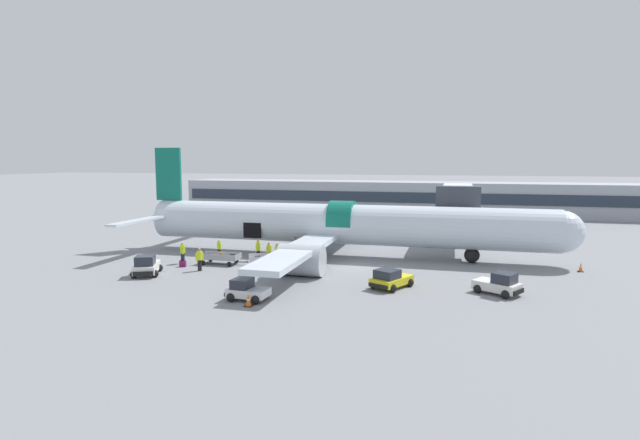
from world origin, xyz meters
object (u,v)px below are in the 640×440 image
Objects in this scene: baggage_tug_mid at (499,285)px; baggage_tug_rear at (247,291)px; suitcase_on_tarmac_upright at (183,264)px; ground_crew_loader_b at (277,253)px; ground_crew_helper at (269,251)px; airplane at (337,225)px; ground_crew_supervisor at (219,248)px; baggage_tug_lead at (390,279)px; baggage_cart_queued at (266,261)px; ground_crew_marshal at (199,259)px; baggage_cart_loading at (221,258)px; ground_crew_loader_a at (183,252)px; baggage_tug_spare at (146,266)px; ground_crew_driver at (258,249)px.

baggage_tug_rear is at bearing -160.43° from baggage_tug_mid.
suitcase_on_tarmac_upright is (-8.92, 7.56, -0.31)m from baggage_tug_rear.
ground_crew_loader_b reaches higher than ground_crew_helper.
airplane is 10.73m from ground_crew_supervisor.
airplane is 15.16× the size of baggage_tug_rear.
baggage_tug_rear is at bearing -147.75° from baggage_tug_lead.
ground_crew_marshal is at bearing -155.08° from baggage_cart_queued.
ground_crew_supervisor is (-16.03, 6.54, 0.27)m from baggage_tug_lead.
baggage_tug_lead is 17.36m from suitcase_on_tarmac_upright.
airplane is 10.76m from baggage_cart_loading.
baggage_tug_lead is 1.10× the size of baggage_tug_mid.
suitcase_on_tarmac_upright is (-11.07, -7.86, -2.52)m from airplane.
ground_crew_loader_a is at bearing 137.69° from baggage_tug_rear.
baggage_cart_queued is 7.50m from ground_crew_loader_a.
baggage_tug_spare is 2.14× the size of ground_crew_helper.
baggage_tug_rear is 0.62× the size of baggage_cart_loading.
baggage_tug_mid is at bearing -7.57° from ground_crew_loader_a.
ground_crew_loader_b is at bearing -26.05° from ground_crew_helper.
ground_crew_supervisor reaches higher than baggage_tug_mid.
airplane is 11.47× the size of baggage_tug_spare.
baggage_tug_rear is 10.86m from baggage_tug_spare.
baggage_tug_spare is (-18.29, -1.01, 0.08)m from baggage_tug_lead.
ground_crew_helper is 7.20m from suitcase_on_tarmac_upright.
ground_crew_loader_b is 2.02m from ground_crew_driver.
baggage_cart_queued is at bearing -57.06° from ground_crew_driver.
ground_crew_loader_a is 1.11× the size of ground_crew_helper.
baggage_cart_queued is at bearing 29.99° from baggage_tug_spare.
ground_crew_supervisor is at bearing 74.39° from suitcase_on_tarmac_upright.
ground_crew_marshal reaches higher than baggage_tug_spare.
baggage_cart_loading is 4.13m from ground_crew_helper.
ground_crew_helper is at bearing 33.82° from suitcase_on_tarmac_upright.
ground_crew_driver is (5.60, 2.95, -0.01)m from ground_crew_loader_a.
baggage_tug_rear is 9.02m from baggage_cart_queued.
ground_crew_loader_a is at bearing 168.90° from baggage_tug_lead.
baggage_tug_rear is 14.09m from ground_crew_supervisor.
ground_crew_marshal reaches higher than baggage_cart_queued.
baggage_tug_lead is 1.96× the size of ground_crew_loader_a.
baggage_tug_lead is at bearing -11.10° from ground_crew_loader_a.
ground_crew_helper is at bearing 33.10° from baggage_cart_loading.
airplane reaches higher than ground_crew_loader_b.
ground_crew_driver is at bearing 51.14° from baggage_tug_spare.
airplane is at bearing 31.34° from ground_crew_driver.
baggage_cart_loading is at bearing -144.45° from airplane.
baggage_tug_rear is at bearing -22.81° from baggage_tug_spare.
ground_crew_supervisor reaches higher than baggage_cart_loading.
baggage_tug_lead is 6.99m from baggage_tug_mid.
ground_crew_loader_a reaches higher than baggage_tug_lead.
ground_crew_loader_b is at bearing -16.23° from ground_crew_driver.
suitcase_on_tarmac_upright is at bearing -105.61° from ground_crew_supervisor.
suitcase_on_tarmac_upright is at bearing -152.61° from ground_crew_loader_b.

